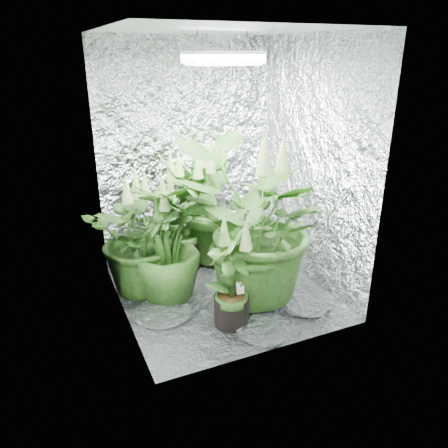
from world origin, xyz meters
TOP-DOWN VIEW (x-y plane):
  - ground at (0.00, 0.00)m, footprint 1.60×1.60m
  - walls at (0.00, 0.00)m, footprint 1.62×1.62m
  - ceiling at (0.00, 0.00)m, footprint 1.60×1.60m
  - grow_lamp at (0.00, 0.00)m, footprint 0.50×0.30m
  - plant_a at (-0.56, 0.31)m, footprint 1.03×1.03m
  - plant_b at (-0.14, 0.58)m, footprint 0.71×0.71m
  - plant_c at (0.11, 0.64)m, footprint 0.77×0.77m
  - plant_d at (-0.44, 0.10)m, footprint 0.71×0.71m
  - plant_e at (0.18, -0.22)m, footprint 1.26×1.26m
  - plant_f at (-0.12, -0.41)m, footprint 0.57×0.57m
  - circulation_fan at (0.58, 0.25)m, footprint 0.21×0.34m
  - plant_label at (-0.06, -0.44)m, footprint 0.06×0.03m

SIDE VIEW (x-z plane):
  - ground at x=0.00m, z-range 0.00..0.00m
  - circulation_fan at x=0.58m, z-range -0.03..0.37m
  - plant_label at x=-0.06m, z-range 0.26..0.34m
  - plant_f at x=-0.12m, z-range -0.05..0.82m
  - plant_d at x=-0.44m, z-range -0.04..1.00m
  - plant_a at x=-0.56m, z-range -0.03..1.02m
  - plant_b at x=-0.14m, z-range -0.05..1.07m
  - plant_c at x=0.11m, z-range -0.04..1.11m
  - plant_e at x=0.18m, z-range -0.03..1.33m
  - walls at x=0.00m, z-range 0.00..2.00m
  - grow_lamp at x=0.00m, z-range 1.72..1.94m
  - ceiling at x=0.00m, z-range 2.00..2.00m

